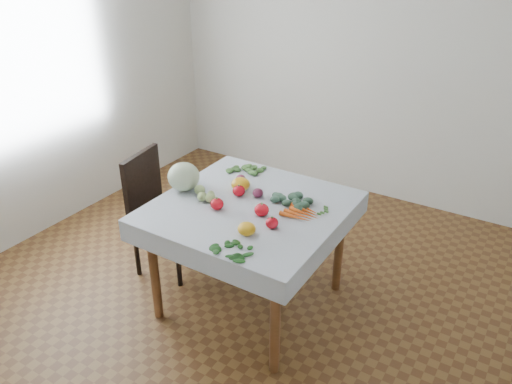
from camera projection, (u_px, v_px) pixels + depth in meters
ground at (251, 301)px, 3.44m from camera, size 4.00×4.00×0.00m
back_wall at (373, 50)px, 4.32m from camera, size 4.00×0.04×2.70m
left_wall at (25, 68)px, 3.75m from camera, size 0.04×4.00×2.70m
table at (250, 219)px, 3.14m from camera, size 1.00×1.00×0.75m
tablecloth at (250, 206)px, 3.09m from camera, size 1.12×1.12×0.01m
chair at (157, 205)px, 3.59m from camera, size 0.47×0.47×0.90m
cabbage at (184, 177)px, 3.23m from camera, size 0.24×0.24×0.19m
tomato_a at (239, 191)px, 3.18m from camera, size 0.09×0.09×0.07m
tomato_b at (262, 210)px, 2.96m from camera, size 0.10×0.10×0.08m
tomato_c at (217, 204)px, 3.03m from camera, size 0.11×0.11×0.07m
tomato_d at (272, 223)px, 2.84m from camera, size 0.08×0.08×0.06m
heirloom_back at (241, 184)px, 3.25m from camera, size 0.13×0.13×0.09m
heirloom_front at (247, 229)px, 2.77m from camera, size 0.13×0.13×0.07m
onion_a at (241, 179)px, 3.35m from camera, size 0.08×0.08×0.06m
onion_b at (258, 193)px, 3.17m from camera, size 0.07×0.07×0.06m
tomatillo_cluster at (204, 196)px, 3.14m from camera, size 0.11×0.14×0.05m
carrot_bunch at (302, 213)px, 2.97m from camera, size 0.21×0.20×0.03m
kale_bunch at (290, 199)px, 3.12m from camera, size 0.29×0.24×0.04m
basil_bunch at (230, 250)px, 2.64m from camera, size 0.25×0.20×0.01m
dill_bunch at (248, 170)px, 3.52m from camera, size 0.23×0.20×0.02m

